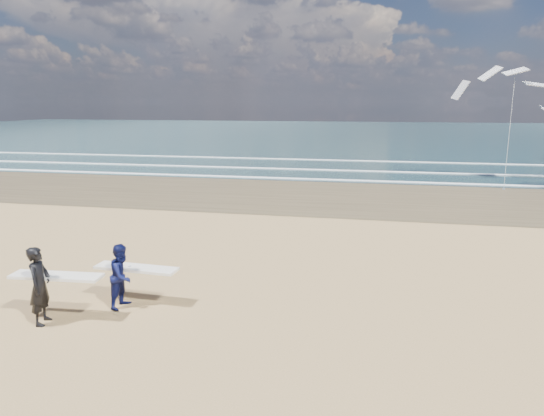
# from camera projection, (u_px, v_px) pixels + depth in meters

# --- Properties ---
(ocean) EXTENTS (220.00, 100.00, 0.02)m
(ocean) POSITION_uv_depth(u_px,v_px,m) (458.00, 135.00, 76.22)
(ocean) COLOR #193338
(ocean) RESTS_ON ground
(surfer_near) EXTENTS (2.23, 1.07, 1.87)m
(surfer_near) POSITION_uv_depth(u_px,v_px,m) (42.00, 284.00, 11.30)
(surfer_near) COLOR black
(surfer_near) RESTS_ON ground
(surfer_far) EXTENTS (2.22, 1.11, 1.65)m
(surfer_far) POSITION_uv_depth(u_px,v_px,m) (124.00, 275.00, 12.26)
(surfer_far) COLOR #0B103E
(surfer_far) RESTS_ON ground
(kite_1) EXTENTS (6.84, 4.85, 8.36)m
(kite_1) POSITION_uv_depth(u_px,v_px,m) (512.00, 105.00, 30.35)
(kite_1) COLOR slate
(kite_1) RESTS_ON ground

